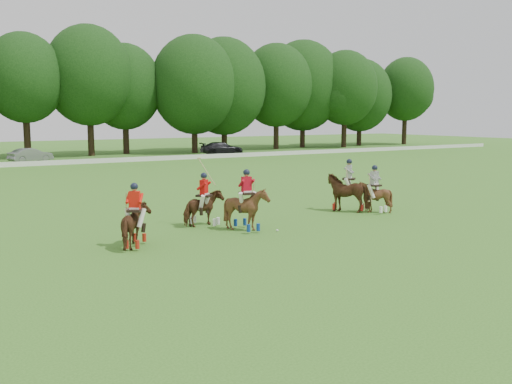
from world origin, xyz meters
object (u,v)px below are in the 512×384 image
polo_stripe_a (349,192)px  polo_red_c (247,208)px  car_right (222,148)px  car_mid (31,155)px  polo_ball (277,230)px  polo_red_b (204,208)px  polo_stripe_b (374,196)px  polo_red_a (135,225)px

polo_stripe_a → polo_red_c: bearing=-167.4°
car_right → polo_stripe_a: bearing=170.5°
polo_red_c → polo_stripe_a: bearing=12.6°
car_mid → polo_stripe_a: (7.45, -37.38, 0.23)m
polo_stripe_a → polo_ball: (-5.43, -2.21, -0.85)m
polo_red_b → polo_stripe_b: polo_red_b is taller
car_right → polo_ball: (-18.62, -39.59, -0.67)m
car_right → polo_red_a: polo_red_a is taller
polo_red_b → polo_stripe_a: polo_red_b is taller
polo_red_a → polo_stripe_a: 11.14m
car_mid → polo_red_c: 38.82m
polo_stripe_b → polo_ball: size_ratio=24.27×
polo_stripe_a → polo_stripe_b: size_ratio=1.12×
polo_stripe_b → polo_ball: polo_stripe_b is taller
car_mid → car_right: (20.63, 0.00, 0.04)m
polo_stripe_a → car_mid: bearing=101.3°
polo_stripe_b → polo_ball: bearing=-168.1°
polo_ball → polo_stripe_a: bearing=22.1°
polo_red_b → polo_red_c: bearing=-58.3°
polo_stripe_b → polo_stripe_a: bearing=129.0°
car_mid → polo_red_b: size_ratio=1.50×
car_mid → polo_red_c: (1.11, -38.80, 0.20)m
car_mid → polo_ball: 39.65m
polo_red_a → polo_red_b: size_ratio=0.81×
polo_red_c → polo_stripe_b: 7.09m
polo_red_b → polo_red_a: bearing=-149.6°
polo_red_a → polo_stripe_b: bearing=4.9°
car_mid → polo_stripe_a: polo_stripe_a is taller
polo_red_a → polo_stripe_b: size_ratio=1.00×
polo_stripe_b → polo_red_a: bearing=-175.1°
polo_ball → polo_stripe_b: bearing=11.9°
polo_red_c → polo_stripe_a: polo_stripe_a is taller
polo_red_c → polo_stripe_b: size_ratio=1.09×
polo_red_c → polo_stripe_a: 6.49m
car_mid → polo_red_c: size_ratio=1.71×
car_mid → polo_red_a: 39.45m
polo_red_b → polo_red_c: (1.01, -1.64, 0.11)m
polo_stripe_b → polo_red_c: bearing=-175.9°
polo_red_a → polo_red_b: bearing=30.4°
polo_red_b → polo_stripe_a: size_ratio=1.11×
polo_ball → car_right: bearing=64.8°
car_mid → polo_ball: bearing=163.3°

